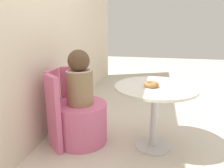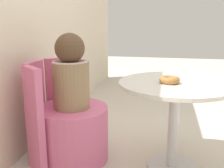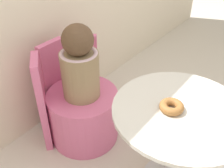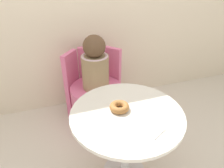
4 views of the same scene
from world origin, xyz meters
The scene contains 6 objects.
round_table centered at (0.03, -0.05, 0.51)m, with size 0.78×0.78×0.64m.
tub_chair centered at (0.00, 0.69, 0.21)m, with size 0.54×0.54×0.42m.
booth_backrest centered at (0.00, 0.92, 0.38)m, with size 0.63×0.23×0.75m.
child_figure centered at (0.00, 0.69, 0.67)m, with size 0.27×0.27×0.54m.
donut centered at (-0.01, -0.01, 0.66)m, with size 0.14×0.14×0.05m.
paper_napkin centered at (0.12, -0.25, 0.64)m, with size 0.16×0.16×0.01m.
Camera 3 is at (-1.08, -0.42, 1.59)m, focal length 42.00 mm.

